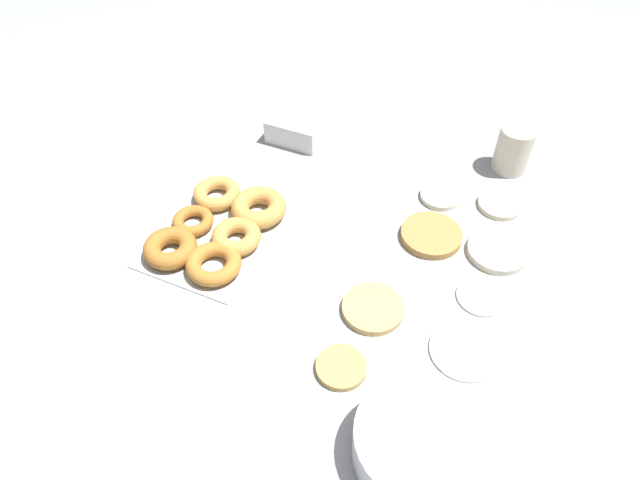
% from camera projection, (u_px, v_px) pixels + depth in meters
% --- Properties ---
extents(ground_plane, '(3.00, 3.00, 0.00)m').
position_uv_depth(ground_plane, '(366.00, 254.00, 1.07)').
color(ground_plane, '#9EA0A5').
extents(pancake_0, '(0.12, 0.12, 0.01)m').
position_uv_depth(pancake_0, '(465.00, 350.00, 0.92)').
color(pancake_0, beige).
rests_on(pancake_0, ground_plane).
extents(pancake_1, '(0.12, 0.12, 0.02)m').
position_uv_depth(pancake_1, '(431.00, 235.00, 1.09)').
color(pancake_1, '#B27F42').
rests_on(pancake_1, ground_plane).
extents(pancake_2, '(0.11, 0.11, 0.01)m').
position_uv_depth(pancake_2, '(373.00, 309.00, 0.97)').
color(pancake_2, tan).
rests_on(pancake_2, ground_plane).
extents(pancake_3, '(0.11, 0.11, 0.01)m').
position_uv_depth(pancake_3, '(497.00, 251.00, 1.06)').
color(pancake_3, beige).
rests_on(pancake_3, ground_plane).
extents(pancake_4, '(0.08, 0.08, 0.01)m').
position_uv_depth(pancake_4, '(440.00, 196.00, 1.17)').
color(pancake_4, beige).
rests_on(pancake_4, ground_plane).
extents(pancake_5, '(0.09, 0.09, 0.01)m').
position_uv_depth(pancake_5, '(500.00, 204.00, 1.15)').
color(pancake_5, beige).
rests_on(pancake_5, ground_plane).
extents(pancake_6, '(0.08, 0.08, 0.01)m').
position_uv_depth(pancake_6, '(341.00, 367.00, 0.89)').
color(pancake_6, tan).
rests_on(pancake_6, ground_plane).
extents(pancake_7, '(0.09, 0.09, 0.01)m').
position_uv_depth(pancake_7, '(481.00, 296.00, 0.99)').
color(pancake_7, silver).
rests_on(pancake_7, ground_plane).
extents(donut_tray, '(0.27, 0.21, 0.04)m').
position_uv_depth(donut_tray, '(219.00, 229.00, 1.09)').
color(donut_tray, silver).
rests_on(donut_tray, ground_plane).
extents(batter_bowl, '(0.19, 0.19, 0.07)m').
position_uv_depth(batter_bowl, '(420.00, 444.00, 0.78)').
color(batter_bowl, white).
rests_on(batter_bowl, ground_plane).
extents(container_stack, '(0.14, 0.12, 0.05)m').
position_uv_depth(container_stack, '(301.00, 123.00, 1.31)').
color(container_stack, white).
rests_on(container_stack, ground_plane).
extents(paper_cup, '(0.07, 0.07, 0.10)m').
position_uv_depth(paper_cup, '(513.00, 149.00, 1.20)').
color(paper_cup, beige).
rests_on(paper_cup, ground_plane).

